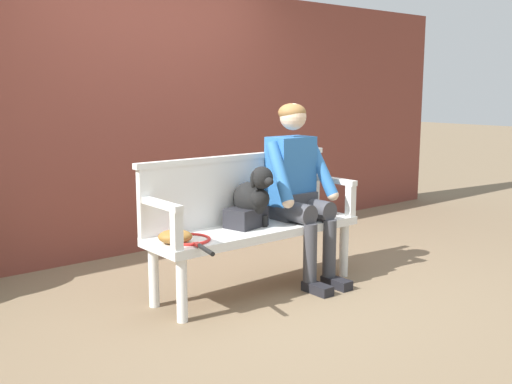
{
  "coord_description": "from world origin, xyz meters",
  "views": [
    {
      "loc": [
        -2.66,
        -3.26,
        1.46
      ],
      "look_at": [
        0.0,
        0.0,
        0.73
      ],
      "focal_mm": 42.07,
      "sensor_mm": 36.0,
      "label": 1
    }
  ],
  "objects_px": {
    "baseball_glove": "(175,237)",
    "sports_bag": "(246,217)",
    "garden_bench": "(256,235)",
    "tennis_racket": "(190,240)",
    "dog_on_bench": "(253,196)",
    "person_seated": "(298,184)"
  },
  "relations": [
    {
      "from": "dog_on_bench",
      "to": "tennis_racket",
      "type": "bearing_deg",
      "value": -171.88
    },
    {
      "from": "sports_bag",
      "to": "person_seated",
      "type": "bearing_deg",
      "value": -5.31
    },
    {
      "from": "garden_bench",
      "to": "baseball_glove",
      "type": "relative_size",
      "value": 7.5
    },
    {
      "from": "garden_bench",
      "to": "tennis_racket",
      "type": "bearing_deg",
      "value": -173.19
    },
    {
      "from": "garden_bench",
      "to": "tennis_racket",
      "type": "height_order",
      "value": "tennis_racket"
    },
    {
      "from": "garden_bench",
      "to": "tennis_racket",
      "type": "xyz_separation_m",
      "value": [
        -0.61,
        -0.07,
        0.08
      ]
    },
    {
      "from": "baseball_glove",
      "to": "garden_bench",
      "type": "bearing_deg",
      "value": 38.35
    },
    {
      "from": "person_seated",
      "to": "dog_on_bench",
      "type": "distance_m",
      "value": 0.42
    },
    {
      "from": "dog_on_bench",
      "to": "tennis_racket",
      "type": "height_order",
      "value": "dog_on_bench"
    },
    {
      "from": "tennis_racket",
      "to": "baseball_glove",
      "type": "relative_size",
      "value": 2.64
    },
    {
      "from": "tennis_racket",
      "to": "baseball_glove",
      "type": "xyz_separation_m",
      "value": [
        -0.1,
        0.02,
        0.04
      ]
    },
    {
      "from": "tennis_racket",
      "to": "garden_bench",
      "type": "bearing_deg",
      "value": 6.81
    },
    {
      "from": "person_seated",
      "to": "sports_bag",
      "type": "bearing_deg",
      "value": 174.69
    },
    {
      "from": "tennis_racket",
      "to": "sports_bag",
      "type": "relative_size",
      "value": 2.08
    },
    {
      "from": "tennis_racket",
      "to": "baseball_glove",
      "type": "bearing_deg",
      "value": 167.23
    },
    {
      "from": "dog_on_bench",
      "to": "sports_bag",
      "type": "height_order",
      "value": "dog_on_bench"
    },
    {
      "from": "sports_bag",
      "to": "tennis_racket",
      "type": "bearing_deg",
      "value": -168.97
    },
    {
      "from": "garden_bench",
      "to": "sports_bag",
      "type": "relative_size",
      "value": 5.89
    },
    {
      "from": "garden_bench",
      "to": "tennis_racket",
      "type": "relative_size",
      "value": 2.84
    },
    {
      "from": "garden_bench",
      "to": "dog_on_bench",
      "type": "relative_size",
      "value": 3.68
    },
    {
      "from": "baseball_glove",
      "to": "sports_bag",
      "type": "height_order",
      "value": "sports_bag"
    },
    {
      "from": "baseball_glove",
      "to": "sports_bag",
      "type": "bearing_deg",
      "value": 41.7
    }
  ]
}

